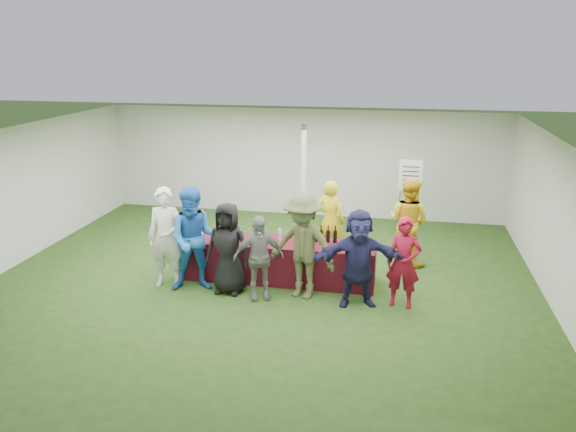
% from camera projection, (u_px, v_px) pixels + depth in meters
% --- Properties ---
extents(ground, '(60.00, 60.00, 0.00)m').
position_uv_depth(ground, '(267.00, 273.00, 10.81)').
color(ground, '#284719').
rests_on(ground, ground).
extents(tent, '(10.00, 10.00, 10.00)m').
position_uv_depth(tent, '(304.00, 191.00, 11.44)').
color(tent, white).
rests_on(tent, ground).
extents(serving_table, '(3.60, 0.80, 0.75)m').
position_uv_depth(serving_table, '(277.00, 260.00, 10.41)').
color(serving_table, '#540E1B').
rests_on(serving_table, ground).
extents(wine_bottles, '(0.77, 0.14, 0.32)m').
position_uv_depth(wine_bottles, '(315.00, 235.00, 10.26)').
color(wine_bottles, black).
rests_on(wine_bottles, serving_table).
extents(wine_glasses, '(2.69, 0.11, 0.16)m').
position_uv_depth(wine_glasses, '(248.00, 239.00, 10.10)').
color(wine_glasses, silver).
rests_on(wine_glasses, serving_table).
extents(water_bottle, '(0.07, 0.07, 0.23)m').
position_uv_depth(water_bottle, '(280.00, 235.00, 10.33)').
color(water_bottle, silver).
rests_on(water_bottle, serving_table).
extents(bar_towel, '(0.25, 0.18, 0.03)m').
position_uv_depth(bar_towel, '(367.00, 246.00, 10.04)').
color(bar_towel, white).
rests_on(bar_towel, serving_table).
extents(dump_bucket, '(0.26, 0.26, 0.18)m').
position_uv_depth(dump_bucket, '(363.00, 247.00, 9.77)').
color(dump_bucket, slate).
rests_on(dump_bucket, serving_table).
extents(wine_list_sign, '(0.50, 0.03, 1.80)m').
position_uv_depth(wine_list_sign, '(410.00, 182.00, 12.36)').
color(wine_list_sign, slate).
rests_on(wine_list_sign, ground).
extents(staff_pourer, '(0.71, 0.57, 1.68)m').
position_uv_depth(staff_pourer, '(330.00, 221.00, 11.19)').
color(staff_pourer, gold).
rests_on(staff_pourer, ground).
extents(staff_back, '(1.06, 0.99, 1.74)m').
position_uv_depth(staff_back, '(408.00, 221.00, 11.06)').
color(staff_back, gold).
rests_on(staff_back, ground).
extents(customer_0, '(0.69, 0.48, 1.83)m').
position_uv_depth(customer_0, '(166.00, 238.00, 9.98)').
color(customer_0, silver).
rests_on(customer_0, ground).
extents(customer_1, '(1.08, 0.94, 1.88)m').
position_uv_depth(customer_1, '(195.00, 239.00, 9.83)').
color(customer_1, blue).
rests_on(customer_1, ground).
extents(customer_2, '(0.84, 0.58, 1.63)m').
position_uv_depth(customer_2, '(228.00, 248.00, 9.76)').
color(customer_2, black).
rests_on(customer_2, ground).
extents(customer_3, '(0.94, 0.67, 1.48)m').
position_uv_depth(customer_3, '(258.00, 258.00, 9.53)').
color(customer_3, slate).
rests_on(customer_3, ground).
extents(customer_4, '(1.35, 1.01, 1.86)m').
position_uv_depth(customer_4, '(303.00, 246.00, 9.54)').
color(customer_4, '#4C512D').
rests_on(customer_4, ground).
extents(customer_5, '(1.61, 0.83, 1.66)m').
position_uv_depth(customer_5, '(359.00, 258.00, 9.27)').
color(customer_5, '#1E1D46').
rests_on(customer_5, ground).
extents(customer_6, '(0.61, 0.45, 1.55)m').
position_uv_depth(customer_6, '(404.00, 263.00, 9.22)').
color(customer_6, maroon).
rests_on(customer_6, ground).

